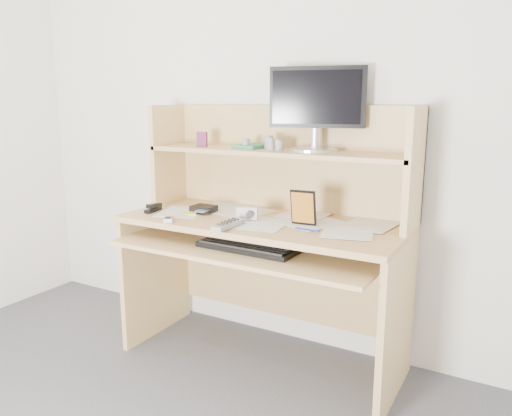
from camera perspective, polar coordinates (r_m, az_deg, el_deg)
The scene contains 19 objects.
back_wall at distance 2.67m, azimuth 4.03°, elevation 10.58°, with size 3.60×0.04×2.50m, color silver.
desk at distance 2.53m, azimuth 1.51°, elevation -2.19°, with size 1.40×0.70×1.30m.
paper_clutter at distance 2.45m, azimuth 0.64°, elevation -1.27°, with size 1.32×0.54×0.01m, color silver.
keyboard at distance 2.30m, azimuth -1.01°, elevation -4.40°, with size 0.48×0.18×0.03m.
tv_remote at distance 2.29m, azimuth -3.21°, elevation -1.91°, with size 0.06×0.20×0.02m, color gray.
flip_phone at distance 2.43m, azimuth -9.90°, elevation -1.20°, with size 0.04×0.08×0.02m, color silver.
stapler at distance 2.68m, azimuth -11.69°, elevation 0.11°, with size 0.03×0.12×0.04m, color black.
wallet at distance 2.62m, azimuth -6.01°, elevation -0.05°, with size 0.12×0.10×0.03m, color black.
sticky_note_pad at distance 2.59m, azimuth -7.57°, elevation -0.62°, with size 0.07×0.07×0.01m, color yellow.
digital_camera at distance 2.43m, azimuth -1.04°, elevation -0.57°, with size 0.10×0.04×0.06m, color silver.
game_case at distance 2.31m, azimuth 5.43°, elevation 0.05°, with size 0.12×0.01×0.17m, color black.
blue_pen at distance 2.23m, azimuth 5.88°, elevation -2.47°, with size 0.01×0.01×0.12m, color #171AAD.
card_box at distance 2.71m, azimuth -6.19°, elevation 7.82°, with size 0.06×0.02×0.08m, color maroon.
shelf_book at distance 2.62m, azimuth -0.30°, elevation 7.08°, with size 0.14×0.19×0.02m, color #2F7747.
chip_stack_a at distance 2.58m, azimuth -1.15°, elevation 7.38°, with size 0.04×0.04×0.05m, color black.
chip_stack_b at distance 2.55m, azimuth 1.47°, elevation 7.52°, with size 0.04×0.04×0.07m, color silver.
chip_stack_c at distance 2.48m, azimuth 2.62°, elevation 7.18°, with size 0.04×0.04×0.05m, color black.
chip_stack_d at distance 2.48m, azimuth 1.70°, elevation 7.31°, with size 0.04×0.04×0.06m, color white.
monitor at distance 2.46m, azimuth 6.94°, elevation 11.47°, with size 0.46×0.23×0.40m.
Camera 1 is at (1.15, -0.61, 1.32)m, focal length 35.00 mm.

